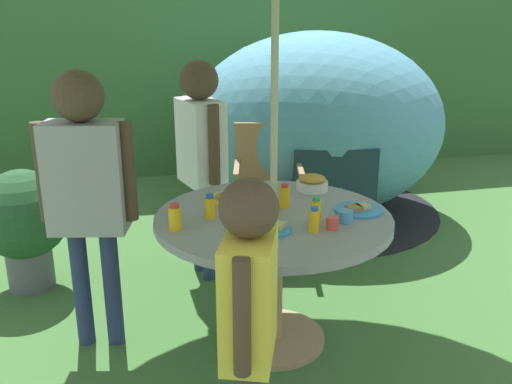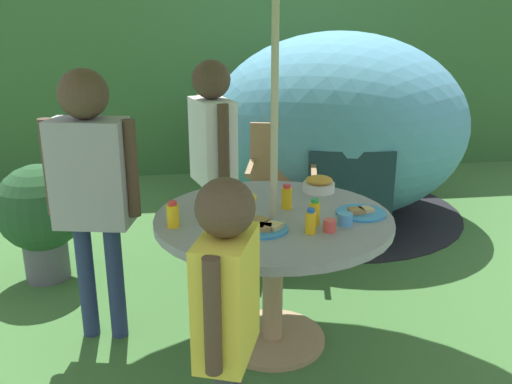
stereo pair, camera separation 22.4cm
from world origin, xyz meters
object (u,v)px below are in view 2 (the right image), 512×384
at_px(juice_bottle_near_right, 314,213).
at_px(juice_bottle_center_back, 210,206).
at_px(garden_table, 273,242).
at_px(potted_plant, 41,213).
at_px(snack_bowl, 319,184).
at_px(juice_bottle_near_left, 311,222).
at_px(wooden_chair, 282,183).
at_px(child_in_grey_shirt, 91,174).
at_px(dome_tent, 337,126).
at_px(child_in_yellow_shirt, 227,297).
at_px(child_in_white_shirt, 213,142).
at_px(cup_near, 345,219).
at_px(plate_far_left, 235,197).
at_px(juice_bottle_mid_right, 173,215).
at_px(plate_far_right, 361,212).
at_px(cup_far, 330,226).
at_px(plate_center_front, 262,227).
at_px(juice_bottle_mid_left, 287,197).

distance_m(juice_bottle_near_right, juice_bottle_center_back, 0.52).
height_order(garden_table, potted_plant, potted_plant).
distance_m(snack_bowl, juice_bottle_near_left, 0.63).
height_order(wooden_chair, child_in_grey_shirt, child_in_grey_shirt).
height_order(dome_tent, child_in_yellow_shirt, dome_tent).
distance_m(child_in_white_shirt, snack_bowl, 0.79).
xyz_separation_m(child_in_yellow_shirt, cup_near, (0.63, 0.68, -0.00)).
xyz_separation_m(child_in_white_shirt, plate_far_left, (0.08, -0.60, -0.17)).
xyz_separation_m(wooden_chair, dome_tent, (0.62, 0.81, 0.23)).
bearing_deg(snack_bowl, juice_bottle_mid_right, -152.42).
relative_size(potted_plant, plate_far_right, 3.11).
xyz_separation_m(plate_far_right, juice_bottle_near_left, (-0.31, -0.21, 0.05)).
relative_size(dome_tent, plate_far_left, 10.42).
bearing_deg(cup_far, juice_bottle_center_back, 153.05).
bearing_deg(potted_plant, wooden_chair, 6.12).
xyz_separation_m(child_in_grey_shirt, plate_center_front, (0.81, -0.37, -0.19)).
relative_size(snack_bowl, juice_bottle_mid_left, 1.39).
xyz_separation_m(wooden_chair, juice_bottle_near_right, (-0.09, -1.27, 0.24)).
bearing_deg(plate_far_left, plate_center_front, -80.18).
bearing_deg(cup_near, snack_bowl, 89.52).
height_order(dome_tent, snack_bowl, dome_tent).
bearing_deg(juice_bottle_mid_left, child_in_grey_shirt, 174.36).
bearing_deg(dome_tent, cup_far, -97.52).
height_order(plate_far_left, juice_bottle_center_back, juice_bottle_center_back).
relative_size(child_in_grey_shirt, plate_far_left, 5.93).
bearing_deg(dome_tent, plate_center_front, -105.21).
relative_size(dome_tent, child_in_white_shirt, 1.79).
distance_m(dome_tent, child_in_grey_shirt, 2.49).
bearing_deg(dome_tent, plate_far_right, -93.30).
bearing_deg(cup_far, child_in_white_shirt, 112.25).
height_order(garden_table, dome_tent, dome_tent).
xyz_separation_m(snack_bowl, juice_bottle_mid_left, (-0.23, -0.25, 0.02)).
bearing_deg(juice_bottle_near_right, dome_tent, 71.12).
bearing_deg(potted_plant, plate_far_left, -29.56).
distance_m(wooden_chair, child_in_yellow_shirt, 2.07).
xyz_separation_m(plate_far_right, juice_bottle_near_right, (-0.27, -0.11, 0.05)).
height_order(garden_table, cup_near, cup_near).
height_order(child_in_white_shirt, plate_far_left, child_in_white_shirt).
distance_m(potted_plant, plate_far_right, 2.06).
bearing_deg(juice_bottle_center_back, dome_tent, 57.91).
relative_size(garden_table, potted_plant, 1.54).
height_order(potted_plant, cup_near, cup_near).
height_order(wooden_chair, snack_bowl, wooden_chair).
xyz_separation_m(juice_bottle_mid_left, cup_near, (0.23, -0.27, -0.03)).
bearing_deg(potted_plant, child_in_yellow_shirt, -60.21).
bearing_deg(garden_table, plate_center_front, -115.29).
xyz_separation_m(child_in_yellow_shirt, juice_bottle_mid_left, (0.40, 0.96, 0.03)).
xyz_separation_m(juice_bottle_center_back, juice_bottle_mid_left, (0.40, 0.07, 0.00)).
xyz_separation_m(child_in_white_shirt, plate_far_right, (0.68, -0.92, -0.17)).
relative_size(juice_bottle_mid_left, cup_near, 1.80).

